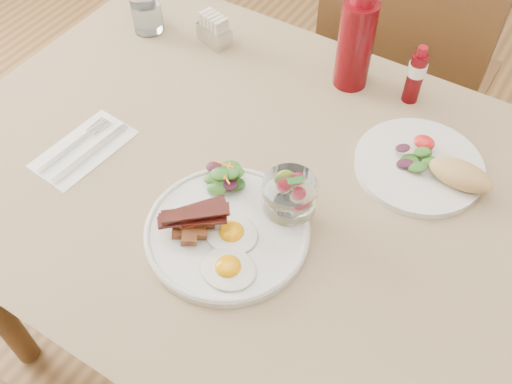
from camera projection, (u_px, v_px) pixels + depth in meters
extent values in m
plane|color=#53381C|center=(273.00, 354.00, 1.62)|extent=(5.00, 5.00, 0.00)
cylinder|color=#53381A|center=(171.00, 112.00, 1.74)|extent=(0.06, 0.06, 0.71)
cube|color=#53381A|center=(282.00, 194.00, 1.05)|extent=(1.30, 0.85, 0.04)
cube|color=#997E5D|center=(282.00, 186.00, 1.04)|extent=(1.33, 0.88, 0.00)
cylinder|color=#53381A|center=(318.00, 151.00, 1.81)|extent=(0.04, 0.04, 0.45)
cylinder|color=#53381A|center=(425.00, 198.00, 1.69)|extent=(0.04, 0.04, 0.45)
cylinder|color=#53381A|center=(366.00, 88.00, 2.00)|extent=(0.04, 0.04, 0.45)
cylinder|color=#53381A|center=(465.00, 126.00, 1.88)|extent=(0.04, 0.04, 0.45)
cube|color=#53381A|center=(408.00, 80.00, 1.66)|extent=(0.42, 0.42, 0.03)
cube|color=#53381A|center=(396.00, 50.00, 1.37)|extent=(0.42, 0.03, 0.46)
cylinder|color=silver|center=(227.00, 232.00, 0.96)|extent=(0.28, 0.28, 0.02)
ellipsoid|color=silver|center=(228.00, 268.00, 0.90)|extent=(0.12, 0.11, 0.01)
ellipsoid|color=#F29804|center=(228.00, 266.00, 0.90)|extent=(0.04, 0.04, 0.03)
ellipsoid|color=silver|center=(232.00, 233.00, 0.95)|extent=(0.12, 0.11, 0.01)
ellipsoid|color=#F29804|center=(231.00, 231.00, 0.94)|extent=(0.04, 0.04, 0.03)
cube|color=brown|center=(190.00, 222.00, 0.95)|extent=(0.03, 0.03, 0.02)
cube|color=brown|center=(199.00, 231.00, 0.94)|extent=(0.03, 0.03, 0.03)
cube|color=brown|center=(178.00, 232.00, 0.94)|extent=(0.03, 0.03, 0.02)
cube|color=brown|center=(208.00, 222.00, 0.95)|extent=(0.03, 0.03, 0.02)
cube|color=brown|center=(189.00, 237.00, 0.93)|extent=(0.03, 0.03, 0.03)
cube|color=brown|center=(182.00, 218.00, 0.96)|extent=(0.03, 0.03, 0.02)
cube|color=brown|center=(197.00, 220.00, 0.93)|extent=(0.03, 0.03, 0.02)
cube|color=brown|center=(188.00, 222.00, 0.93)|extent=(0.03, 0.03, 0.02)
cube|color=#460F0B|center=(191.00, 217.00, 0.93)|extent=(0.10, 0.09, 0.01)
cube|color=#460F0B|center=(193.00, 220.00, 0.92)|extent=(0.11, 0.08, 0.01)
cube|color=#460F0B|center=(193.00, 210.00, 0.93)|extent=(0.09, 0.10, 0.01)
cube|color=#460F0B|center=(195.00, 213.00, 0.92)|extent=(0.10, 0.09, 0.01)
ellipsoid|color=#195115|center=(224.00, 182.00, 1.01)|extent=(0.05, 0.04, 0.01)
ellipsoid|color=#195115|center=(235.00, 184.00, 1.01)|extent=(0.04, 0.04, 0.01)
ellipsoid|color=#341021|center=(222.00, 171.00, 1.02)|extent=(0.04, 0.03, 0.01)
ellipsoid|color=#195115|center=(218.00, 187.00, 1.00)|extent=(0.05, 0.04, 0.01)
ellipsoid|color=#195115|center=(214.00, 179.00, 1.00)|extent=(0.04, 0.03, 0.01)
ellipsoid|color=#341021|center=(230.00, 185.00, 0.99)|extent=(0.04, 0.03, 0.01)
ellipsoid|color=#195115|center=(230.00, 167.00, 1.01)|extent=(0.04, 0.04, 0.01)
ellipsoid|color=#195115|center=(235.00, 172.00, 1.00)|extent=(0.04, 0.03, 0.01)
ellipsoid|color=#341021|center=(214.00, 167.00, 1.00)|extent=(0.03, 0.03, 0.01)
ellipsoid|color=#195115|center=(220.00, 174.00, 0.99)|extent=(0.04, 0.03, 0.01)
ellipsoid|color=#195115|center=(230.00, 174.00, 0.98)|extent=(0.04, 0.03, 0.01)
cylinder|color=orange|center=(227.00, 171.00, 0.99)|extent=(0.02, 0.04, 0.01)
cylinder|color=orange|center=(224.00, 164.00, 1.00)|extent=(0.04, 0.01, 0.01)
cylinder|color=orange|center=(225.00, 176.00, 0.98)|extent=(0.04, 0.03, 0.01)
cylinder|color=white|center=(288.00, 211.00, 0.97)|extent=(0.05, 0.05, 0.01)
cylinder|color=white|center=(289.00, 207.00, 0.96)|extent=(0.02, 0.02, 0.02)
cylinder|color=white|center=(290.00, 194.00, 0.94)|extent=(0.09, 0.09, 0.05)
cylinder|color=beige|center=(283.00, 193.00, 0.95)|extent=(0.03, 0.03, 0.01)
cylinder|color=beige|center=(297.00, 202.00, 0.94)|extent=(0.03, 0.03, 0.01)
cylinder|color=beige|center=(293.00, 188.00, 0.95)|extent=(0.03, 0.03, 0.01)
cylinder|color=#A3C53C|center=(286.00, 182.00, 0.94)|extent=(0.04, 0.04, 0.01)
cone|color=red|center=(296.00, 194.00, 0.91)|extent=(0.03, 0.03, 0.03)
cone|color=red|center=(281.00, 185.00, 0.92)|extent=(0.03, 0.03, 0.03)
cone|color=red|center=(295.00, 178.00, 0.92)|extent=(0.03, 0.03, 0.03)
ellipsoid|color=#2E8136|center=(293.00, 180.00, 0.91)|extent=(0.02, 0.01, 0.00)
ellipsoid|color=#2E8136|center=(299.00, 179.00, 0.90)|extent=(0.02, 0.01, 0.00)
cylinder|color=silver|center=(419.00, 165.00, 1.06)|extent=(0.24, 0.24, 0.01)
ellipsoid|color=#195115|center=(410.00, 160.00, 1.05)|extent=(0.04, 0.04, 0.01)
ellipsoid|color=#195115|center=(423.00, 152.00, 1.06)|extent=(0.04, 0.03, 0.01)
ellipsoid|color=#341021|center=(405.00, 163.00, 1.04)|extent=(0.04, 0.03, 0.01)
ellipsoid|color=#195115|center=(417.00, 167.00, 1.03)|extent=(0.04, 0.03, 0.01)
ellipsoid|color=#195115|center=(429.00, 161.00, 1.04)|extent=(0.03, 0.03, 0.01)
ellipsoid|color=#341021|center=(403.00, 148.00, 1.05)|extent=(0.03, 0.03, 0.01)
ellipsoid|color=#195115|center=(422.00, 152.00, 1.04)|extent=(0.04, 0.03, 0.01)
ellipsoid|color=red|center=(424.00, 144.00, 1.07)|extent=(0.04, 0.03, 0.02)
ellipsoid|color=tan|center=(461.00, 174.00, 1.01)|extent=(0.13, 0.09, 0.05)
cylinder|color=#540409|center=(355.00, 45.00, 1.14)|extent=(0.07, 0.07, 0.19)
cylinder|color=#540409|center=(415.00, 78.00, 1.14)|extent=(0.04, 0.04, 0.11)
cylinder|color=white|center=(417.00, 69.00, 1.12)|extent=(0.05, 0.05, 0.03)
cylinder|color=maroon|center=(422.00, 52.00, 1.09)|extent=(0.02, 0.02, 0.02)
cube|color=silver|center=(214.00, 35.00, 1.29)|extent=(0.09, 0.06, 0.04)
cube|color=beige|center=(206.00, 20.00, 1.28)|extent=(0.02, 0.04, 0.05)
cube|color=beige|center=(210.00, 22.00, 1.27)|extent=(0.02, 0.04, 0.05)
cube|color=beige|center=(214.00, 25.00, 1.27)|extent=(0.02, 0.04, 0.05)
cube|color=beige|center=(217.00, 27.00, 1.26)|extent=(0.02, 0.04, 0.05)
cube|color=beige|center=(221.00, 30.00, 1.26)|extent=(0.02, 0.04, 0.05)
cylinder|color=white|center=(146.00, 7.00, 1.29)|extent=(0.07, 0.07, 0.12)
cylinder|color=silver|center=(148.00, 16.00, 1.31)|extent=(0.06, 0.06, 0.07)
cube|color=white|center=(84.00, 149.00, 1.09)|extent=(0.12, 0.20, 0.00)
cube|color=silver|center=(91.00, 152.00, 1.08)|extent=(0.03, 0.18, 0.00)
cube|color=silver|center=(65.00, 152.00, 1.08)|extent=(0.02, 0.13, 0.00)
cube|color=silver|center=(95.00, 124.00, 1.13)|extent=(0.01, 0.04, 0.00)
cube|color=silver|center=(98.00, 125.00, 1.13)|extent=(0.01, 0.04, 0.00)
cube|color=silver|center=(100.00, 127.00, 1.13)|extent=(0.01, 0.04, 0.00)
cube|color=silver|center=(103.00, 129.00, 1.12)|extent=(0.01, 0.04, 0.00)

